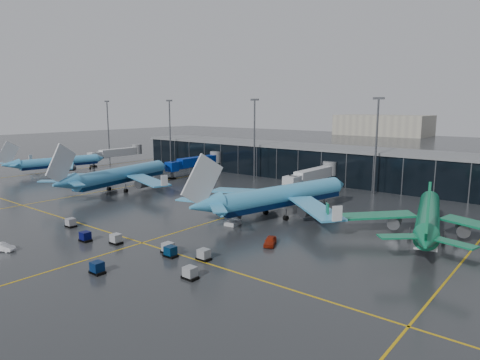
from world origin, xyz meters
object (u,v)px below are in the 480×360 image
Objects in this scene: mobile_airstair at (233,221)px; service_van_red at (270,241)px; service_van_white at (3,247)px; baggage_carts at (134,248)px; airliner_aer_lingus at (429,204)px; airliner_arkefly at (122,166)px; airliner_klm_near at (284,184)px; airliner_klm_west at (60,156)px.

mobile_airstair reaches higher than service_van_red.
baggage_carts is at bearing -79.90° from service_van_white.
airliner_aer_lingus is 1.04× the size of baggage_carts.
airliner_arkefly reaches higher than mobile_airstair.
airliner_arkefly reaches higher than service_van_white.
airliner_klm_near reaches higher than service_van_red.
airliner_aer_lingus reaches higher than mobile_airstair.
baggage_carts is at bearing -103.59° from mobile_airstair.
airliner_aer_lingus is 29.17m from service_van_red.
airliner_aer_lingus is (79.13, 7.69, -0.73)m from airliner_arkefly.
service_van_white is (-32.11, -29.78, -0.09)m from service_van_red.
mobile_airstair is at bearing -2.20° from airliner_klm_west.
mobile_airstair is (1.90, 22.42, 0.01)m from baggage_carts.
service_van_white is at bearing -142.75° from baggage_carts.
service_van_white is (72.50, -49.35, -5.04)m from airliner_klm_west.
airliner_klm_west is 95.36m from airliner_klm_near.
service_van_red is at bearing -4.19° from airliner_klm_west.
airliner_arkefly is 11.24× the size of service_van_white.
airliner_klm_west is 10.60× the size of mobile_airstair.
airliner_arkefly is 54.38m from baggage_carts.
airliner_arkefly is at bearing -162.34° from airliner_klm_near.
airliner_aer_lingus is 72.61m from service_van_white.
service_van_red is at bearing -146.84° from airliner_aer_lingus.
service_van_red is (-19.36, -21.14, -5.43)m from airliner_aer_lingus.
airliner_arkefly is 79.50m from airliner_aer_lingus.
airliner_klm_west is 92.76m from mobile_airstair.
baggage_carts reaches higher than service_van_white.
airliner_klm_west is at bearing -168.46° from airliner_klm_near.
airliner_arkefly is at bearing 171.20° from airliner_aer_lingus.
service_van_red is at bearing -24.77° from airliner_arkefly.
airliner_aer_lingus is at bearing 47.83° from baggage_carts.
airliner_klm_west is 45.28m from airliner_arkefly.
airliner_arkefly is 61.57m from service_van_red.
airliner_arkefly is 51.69m from service_van_white.
mobile_airstair is 40.29m from service_van_white.
airliner_klm_west is 106.54m from service_van_red.
baggage_carts is 9.64× the size of service_van_white.
service_van_red is at bearing -50.30° from airliner_klm_near.
service_van_red is (14.93, 16.71, -0.01)m from baggage_carts.
mobile_airstair is (91.58, -13.86, -4.93)m from airliner_klm_west.
airliner_aer_lingus is at bearing 18.67° from airliner_klm_near.
mobile_airstair is (46.74, -7.73, -6.13)m from airliner_arkefly.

